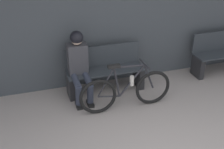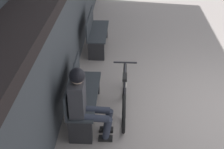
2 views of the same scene
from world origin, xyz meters
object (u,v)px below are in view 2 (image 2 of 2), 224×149
(bicycle, at_px, (124,94))
(park_bench_far, at_px, (96,33))
(park_bench_near, at_px, (82,97))
(person_seated, at_px, (84,99))

(bicycle, bearing_deg, park_bench_far, 16.51)
(park_bench_near, height_order, park_bench_far, same)
(bicycle, height_order, person_seated, person_seated)
(park_bench_far, bearing_deg, park_bench_near, 179.94)
(park_bench_near, height_order, person_seated, person_seated)
(bicycle, height_order, park_bench_far, bicycle)
(person_seated, bearing_deg, bicycle, -42.10)
(park_bench_near, bearing_deg, person_seated, -167.46)
(person_seated, height_order, park_bench_far, person_seated)
(person_seated, bearing_deg, park_bench_near, 12.54)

